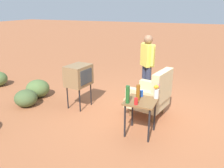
{
  "coord_description": "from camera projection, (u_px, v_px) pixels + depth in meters",
  "views": [
    {
      "loc": [
        4.86,
        1.08,
        2.31
      ],
      "look_at": [
        0.39,
        -0.8,
        0.65
      ],
      "focal_mm": 36.59,
      "sensor_mm": 36.0,
      "label": 1
    }
  ],
  "objects": [
    {
      "name": "ground_plane",
      "position": [
        149.0,
        109.0,
        5.38
      ],
      "size": [
        60.0,
        60.0,
        0.0
      ],
      "primitive_type": "plane",
      "color": "#A05B38"
    },
    {
      "name": "armchair",
      "position": [
        152.0,
        95.0,
        4.92
      ],
      "size": [
        0.9,
        0.92,
        1.06
      ],
      "color": "brown",
      "rests_on": "ground"
    },
    {
      "name": "side_table",
      "position": [
        141.0,
        106.0,
        4.19
      ],
      "size": [
        0.56,
        0.56,
        0.68
      ],
      "color": "black",
      "rests_on": "ground"
    },
    {
      "name": "tv_on_stand",
      "position": [
        79.0,
        76.0,
        5.29
      ],
      "size": [
        0.65,
        0.51,
        1.03
      ],
      "color": "black",
      "rests_on": "ground"
    },
    {
      "name": "person_standing",
      "position": [
        147.0,
        63.0,
        5.81
      ],
      "size": [
        0.44,
        0.42,
        1.64
      ],
      "color": "#2D3347",
      "rests_on": "ground"
    },
    {
      "name": "bottle_tall_amber",
      "position": [
        138.0,
        93.0,
        4.12
      ],
      "size": [
        0.07,
        0.07,
        0.3
      ],
      "primitive_type": "cylinder",
      "color": "brown",
      "rests_on": "side_table"
    },
    {
      "name": "bottle_wine_green",
      "position": [
        128.0,
        94.0,
        4.0
      ],
      "size": [
        0.07,
        0.07,
        0.32
      ],
      "primitive_type": "cylinder",
      "color": "#1E5623",
      "rests_on": "side_table"
    },
    {
      "name": "soda_can_red",
      "position": [
        136.0,
        101.0,
        3.97
      ],
      "size": [
        0.07,
        0.07,
        0.12
      ],
      "primitive_type": "cylinder",
      "color": "red",
      "rests_on": "side_table"
    },
    {
      "name": "soda_can_blue",
      "position": [
        141.0,
        93.0,
        4.33
      ],
      "size": [
        0.07,
        0.07,
        0.12
      ],
      "primitive_type": "cylinder",
      "color": "blue",
      "rests_on": "side_table"
    },
    {
      "name": "flower_vase",
      "position": [
        157.0,
        91.0,
        4.22
      ],
      "size": [
        0.15,
        0.09,
        0.27
      ],
      "color": "silver",
      "rests_on": "side_table"
    },
    {
      "name": "shrub_near",
      "position": [
        38.0,
        89.0,
        6.06
      ],
      "size": [
        0.61,
        0.61,
        0.47
      ],
      "primitive_type": "ellipsoid",
      "color": "#516B38",
      "rests_on": "ground"
    },
    {
      "name": "shrub_far",
      "position": [
        26.0,
        98.0,
        5.5
      ],
      "size": [
        0.54,
        0.54,
        0.42
      ],
      "primitive_type": "ellipsoid",
      "color": "#475B33",
      "rests_on": "ground"
    }
  ]
}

